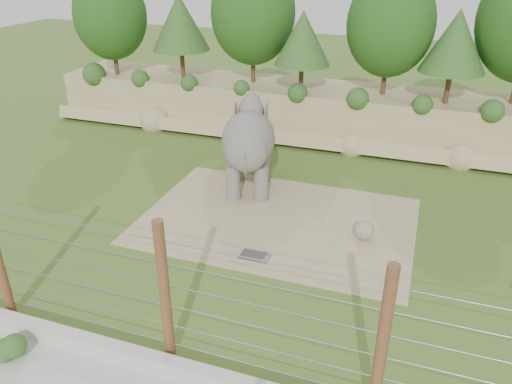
% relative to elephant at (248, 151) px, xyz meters
% --- Properties ---
extents(ground, '(90.00, 90.00, 0.00)m').
position_rel_elephant_xyz_m(ground, '(1.42, -5.15, -1.74)').
color(ground, '#486927').
rests_on(ground, ground).
extents(back_embankment, '(30.00, 5.52, 8.77)m').
position_rel_elephant_xyz_m(back_embankment, '(2.01, 7.53, 2.22)').
color(back_embankment, tan).
rests_on(back_embankment, ground).
extents(dirt_patch, '(10.00, 7.00, 0.02)m').
position_rel_elephant_xyz_m(dirt_patch, '(1.92, -2.15, -1.73)').
color(dirt_patch, tan).
rests_on(dirt_patch, ground).
extents(drain_grate, '(1.00, 0.60, 0.03)m').
position_rel_elephant_xyz_m(drain_grate, '(1.93, -4.71, -1.71)').
color(drain_grate, '#262628').
rests_on(drain_grate, dirt_patch).
extents(elephant, '(2.96, 4.65, 3.49)m').
position_rel_elephant_xyz_m(elephant, '(0.00, 0.00, 0.00)').
color(elephant, slate).
rests_on(elephant, ground).
extents(stone_ball, '(0.71, 0.71, 0.71)m').
position_rel_elephant_xyz_m(stone_ball, '(5.18, -2.40, -1.37)').
color(stone_ball, gray).
rests_on(stone_ball, dirt_patch).
extents(retaining_wall, '(26.00, 0.35, 0.50)m').
position_rel_elephant_xyz_m(retaining_wall, '(1.42, -10.15, -1.49)').
color(retaining_wall, beige).
rests_on(retaining_wall, ground).
extents(barrier_fence, '(20.26, 0.26, 4.00)m').
position_rel_elephant_xyz_m(barrier_fence, '(1.42, -9.65, 0.26)').
color(barrier_fence, brown).
rests_on(barrier_fence, ground).
extents(walkway_shrub, '(0.66, 0.66, 0.66)m').
position_rel_elephant_xyz_m(walkway_shrub, '(-2.41, -10.95, -1.41)').
color(walkway_shrub, '#20551D').
rests_on(walkway_shrub, walkway).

